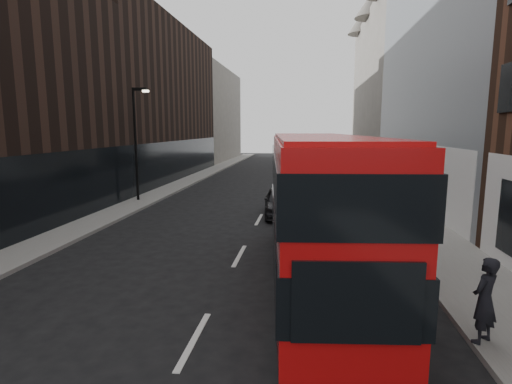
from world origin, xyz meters
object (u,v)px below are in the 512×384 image
(car_a, at_px, (281,201))
(pedestrian, at_px, (485,300))
(grey_bus, at_px, (316,152))
(street_lamp, at_px, (137,136))
(car_c, at_px, (301,174))
(car_b, at_px, (317,192))
(red_bus, at_px, (317,204))

(car_a, xyz_separation_m, pedestrian, (5.13, -12.71, 0.32))
(grey_bus, xyz_separation_m, car_a, (-2.39, -28.36, -1.00))
(street_lamp, distance_m, car_c, 15.67)
(car_c, bearing_deg, car_b, -76.89)
(grey_bus, xyz_separation_m, car_c, (-1.55, -14.11, -1.10))
(car_a, relative_size, car_c, 0.98)
(car_c, bearing_deg, car_a, -86.70)
(street_lamp, relative_size, pedestrian, 3.73)
(red_bus, relative_size, car_a, 2.49)
(car_a, height_order, pedestrian, pedestrian)
(car_b, xyz_separation_m, pedestrian, (3.14, -16.79, 0.39))
(grey_bus, xyz_separation_m, car_b, (-0.40, -24.28, -1.07))
(red_bus, xyz_separation_m, car_b, (0.30, 13.58, -1.78))
(red_bus, height_order, car_c, red_bus)
(street_lamp, height_order, grey_bus, street_lamp)
(car_b, bearing_deg, car_a, -110.32)
(car_a, relative_size, pedestrian, 2.40)
(red_bus, bearing_deg, car_a, 94.66)
(street_lamp, height_order, car_a, street_lamp)
(street_lamp, distance_m, car_a, 10.29)
(grey_bus, relative_size, car_b, 2.43)
(car_c, bearing_deg, grey_bus, 90.37)
(street_lamp, xyz_separation_m, grey_bus, (11.68, 25.54, -2.41))
(street_lamp, distance_m, grey_bus, 28.19)
(car_a, bearing_deg, street_lamp, 157.51)
(red_bus, bearing_deg, car_b, 83.34)
(pedestrian, bearing_deg, red_bus, -83.87)
(red_bus, distance_m, pedestrian, 4.91)
(red_bus, height_order, pedestrian, red_bus)
(street_lamp, xyz_separation_m, car_b, (11.28, 1.26, -3.48))
(street_lamp, height_order, car_c, street_lamp)
(street_lamp, relative_size, car_c, 1.53)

